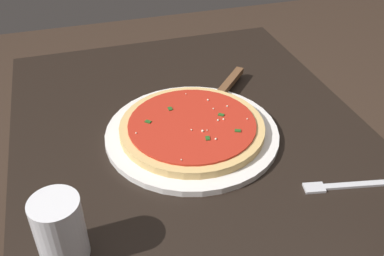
% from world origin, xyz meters
% --- Properties ---
extents(restaurant_table, '(1.05, 0.72, 0.73)m').
position_xyz_m(restaurant_table, '(0.00, 0.00, 0.59)').
color(restaurant_table, black).
rests_on(restaurant_table, ground_plane).
extents(serving_plate, '(0.35, 0.35, 0.01)m').
position_xyz_m(serving_plate, '(-0.06, -0.01, 0.74)').
color(serving_plate, white).
rests_on(serving_plate, restaurant_table).
extents(pizza, '(0.29, 0.29, 0.02)m').
position_xyz_m(pizza, '(-0.06, -0.01, 0.76)').
color(pizza, '#DBB26B').
rests_on(pizza, serving_plate).
extents(pizza_server, '(0.19, 0.18, 0.01)m').
position_xyz_m(pizza_server, '(-0.18, 0.11, 0.75)').
color(pizza_server, silver).
rests_on(pizza_server, serving_plate).
extents(cup_tall_drink, '(0.07, 0.07, 0.11)m').
position_xyz_m(cup_tall_drink, '(0.17, -0.27, 0.79)').
color(cup_tall_drink, silver).
rests_on(cup_tall_drink, restaurant_table).
extents(fork, '(0.05, 0.19, 0.00)m').
position_xyz_m(fork, '(0.16, 0.22, 0.74)').
color(fork, silver).
rests_on(fork, restaurant_table).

